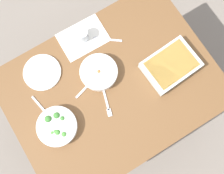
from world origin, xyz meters
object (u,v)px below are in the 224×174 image
Objects in this scene: spoon_by_stew at (90,83)px; spoon_by_broccoli at (45,111)px; fork_on_table at (107,104)px; spoon_spare at (103,39)px; drink_cup at (82,35)px; baking_dish at (171,65)px; side_plate at (42,72)px; stew_bowl at (99,72)px; broccoli_bowl at (57,126)px.

spoon_by_broccoli is (0.30, 0.00, 0.00)m from spoon_by_stew.
spoon_by_stew is at bearing -81.09° from fork_on_table.
fork_on_table is at bearing 98.91° from spoon_by_stew.
spoon_by_broccoli is 0.35m from fork_on_table.
fork_on_table is (0.18, 0.35, -0.00)m from spoon_spare.
drink_cup reaches higher than spoon_by_stew.
spoon_spare is at bearing -55.46° from baking_dish.
spoon_spare is at bearing 178.71° from side_plate.
side_plate is at bearing 11.48° from drink_cup.
drink_cup is at bearing -97.86° from stew_bowl.
broccoli_bowl is 1.29× the size of fork_on_table.
side_plate is 1.27× the size of spoon_by_stew.
broccoli_bowl is 0.30m from fork_on_table.
fork_on_table is at bearing -0.81° from baking_dish.
spoon_spare is (-0.41, 0.01, -0.00)m from side_plate.
fork_on_table is at bearing 62.01° from spoon_spare.
side_plate is (0.31, 0.06, -0.03)m from drink_cup.
stew_bowl is 0.38m from spoon_by_broccoli.
baking_dish is (-0.37, 0.18, 0.00)m from stew_bowl.
side_plate is at bearing -114.96° from spoon_by_broccoli.
spoon_by_stew is 0.30m from spoon_by_broccoli.
broccoli_bowl is 0.73m from baking_dish.
broccoli_bowl is at bearing 44.97° from drink_cup.
stew_bowl is 1.26× the size of spoon_by_stew.
stew_bowl is at bearing 147.17° from side_plate.
spoon_spare is 0.87× the size of fork_on_table.
drink_cup reaches higher than baking_dish.
stew_bowl reaches higher than fork_on_table.
drink_cup is 0.56× the size of spoon_spare.
broccoli_bowl reaches higher than stew_bowl.
baking_dish is at bearing 176.97° from broccoli_bowl.
baking_dish reaches higher than spoon_by_stew.
broccoli_bowl is 2.65× the size of drink_cup.
broccoli_bowl reaches higher than spoon_spare.
broccoli_bowl is at bearing 100.84° from spoon_by_broccoli.
stew_bowl is at bearing -163.88° from spoon_by_stew.
side_plate is (-0.07, -0.32, -0.02)m from broccoli_bowl.
spoon_by_broccoli is at bearing -24.69° from fork_on_table.
broccoli_bowl is at bearing 77.07° from side_plate.
spoon_spare is (-0.21, -0.19, 0.00)m from spoon_by_stew.
baking_dish is 3.69× the size of drink_cup.
spoon_by_stew is at bearing -156.41° from broccoli_bowl.
side_plate is at bearing -57.51° from fork_on_table.
baking_dish is 0.43m from fork_on_table.
spoon_spare is (-0.13, -0.17, -0.03)m from stew_bowl.
broccoli_bowl is 0.58m from spoon_spare.
stew_bowl is at bearing 52.46° from spoon_spare.
drink_cup is at bearing -51.33° from baking_dish.
broccoli_bowl reaches higher than spoon_by_broccoli.
drink_cup is at bearing -146.52° from spoon_by_broccoli.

